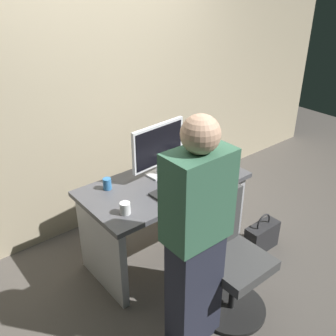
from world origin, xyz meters
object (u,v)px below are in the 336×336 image
object	(u,v)px
book_stack	(188,157)
handbag	(262,236)
desk	(164,206)
cell_phone	(224,169)
person_at_desk	(196,239)
cup_by_monitor	(107,184)
office_chair	(229,262)
cup_near_keyboard	(125,208)
keyboard	(174,188)
monitor	(158,147)
mouse	(201,177)

from	to	relation	value
book_stack	handbag	distance (m)	0.98
desk	cell_phone	xyz separation A→B (m)	(0.54, -0.16, 0.24)
person_at_desk	book_stack	world-z (taller)	person_at_desk
book_stack	cup_by_monitor	bearing A→B (deg)	177.34
desk	person_at_desk	size ratio (longest dim) A/B	0.84
desk	cell_phone	distance (m)	0.61
office_chair	cell_phone	size ratio (longest dim) A/B	6.53
person_at_desk	cup_by_monitor	distance (m)	1.01
handbag	cup_near_keyboard	bearing A→B (deg)	164.59
keyboard	cup_near_keyboard	distance (m)	0.49
monitor	cup_by_monitor	world-z (taller)	monitor
desk	cup_by_monitor	bearing A→B (deg)	154.76
cup_near_keyboard	cup_by_monitor	size ratio (longest dim) A/B	0.95
desk	keyboard	size ratio (longest dim) A/B	3.18
mouse	handbag	distance (m)	0.85
desk	cell_phone	world-z (taller)	cell_phone
monitor	cup_near_keyboard	size ratio (longest dim) A/B	6.10
desk	keyboard	world-z (taller)	keyboard
cup_by_monitor	handbag	world-z (taller)	cup_by_monitor
office_chair	monitor	distance (m)	1.07
cup_by_monitor	monitor	bearing A→B (deg)	-8.50
monitor	handbag	distance (m)	1.27
desk	cell_phone	bearing A→B (deg)	-16.77
cup_by_monitor	cell_phone	size ratio (longest dim) A/B	0.65
desk	book_stack	bearing A→B (deg)	21.33
keyboard	book_stack	distance (m)	0.52
monitor	cell_phone	bearing A→B (deg)	-30.43
keyboard	cell_phone	world-z (taller)	keyboard
office_chair	cell_phone	bearing A→B (deg)	47.57
mouse	cup_by_monitor	world-z (taller)	cup_by_monitor
person_at_desk	monitor	size ratio (longest dim) A/B	3.03
cup_by_monitor	handbag	distance (m)	1.49
person_at_desk	cup_by_monitor	xyz separation A→B (m)	(-0.03, 1.00, -0.06)
desk	person_at_desk	xyz separation A→B (m)	(-0.39, -0.81, 0.34)
cell_phone	book_stack	bearing A→B (deg)	130.80
monitor	book_stack	xyz separation A→B (m)	(0.36, 0.03, -0.22)
monitor	cup_by_monitor	xyz separation A→B (m)	(-0.46, 0.07, -0.21)
cell_phone	handbag	bearing A→B (deg)	-44.70
office_chair	cup_by_monitor	distance (m)	1.11
office_chair	mouse	world-z (taller)	office_chair
person_at_desk	handbag	size ratio (longest dim) A/B	4.34
desk	monitor	size ratio (longest dim) A/B	2.53
monitor	handbag	size ratio (longest dim) A/B	1.43
desk	cup_near_keyboard	world-z (taller)	cup_near_keyboard
keyboard	handbag	bearing A→B (deg)	-29.22
office_chair	book_stack	size ratio (longest dim) A/B	4.12
person_at_desk	cell_phone	distance (m)	1.14
desk	person_at_desk	bearing A→B (deg)	-116.04
cup_by_monitor	cell_phone	world-z (taller)	cup_by_monitor
handbag	desk	bearing A→B (deg)	144.37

